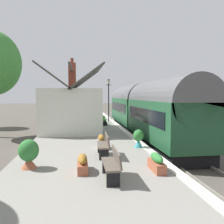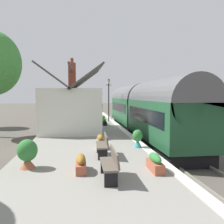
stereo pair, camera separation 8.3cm
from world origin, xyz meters
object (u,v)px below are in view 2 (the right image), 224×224
object	(u,v)px
planter_edge_far	(103,119)
station_sign_board	(102,107)
bench_near_building	(89,113)
planter_bench_right	(100,142)
bench_mid_platform	(111,163)
bench_by_lamp	(103,144)
train	(143,109)
station_building	(72,108)
planter_bench_left	(138,138)
planter_under_sign	(81,163)
lamp_post_platform	(109,92)
planter_by_door	(105,122)
planter_edge_near	(155,163)
planter_corner_building	(27,153)

from	to	relation	value
planter_edge_far	station_sign_board	xyz separation A→B (m)	(4.02, -0.29, 0.81)
bench_near_building	planter_bench_right	distance (m)	15.45
bench_mid_platform	bench_by_lamp	bearing A→B (deg)	-0.79
train	bench_mid_platform	world-z (taller)	train
station_building	planter_bench_right	distance (m)	6.15
bench_near_building	planter_bench_left	size ratio (longest dim) A/B	1.69
bench_mid_platform	bench_by_lamp	distance (m)	2.58
train	planter_under_sign	bearing A→B (deg)	155.31
bench_by_lamp	lamp_post_platform	distance (m)	12.48
planter_by_door	station_sign_board	bearing A→B (deg)	-2.66
planter_edge_near	station_sign_board	xyz separation A→B (m)	(16.66, 0.21, 0.92)
bench_mid_platform	planter_under_sign	size ratio (longest dim) A/B	1.46
planter_edge_near	planter_bench_right	bearing A→B (deg)	23.53
bench_by_lamp	planter_bench_right	distance (m)	1.39
train	planter_edge_far	size ratio (longest dim) A/B	25.16
planter_under_sign	planter_bench_right	bearing A→B (deg)	-15.79
lamp_post_platform	planter_bench_right	bearing A→B (deg)	171.14
bench_by_lamp	planter_edge_far	distance (m)	10.67
planter_edge_far	station_sign_board	world-z (taller)	station_sign_board
planter_by_door	planter_bench_left	xyz separation A→B (m)	(-8.31, -0.70, 0.18)
bench_near_building	planter_bench_left	bearing A→B (deg)	-173.86
lamp_post_platform	station_building	bearing A→B (deg)	147.22
planter_by_door	planter_edge_near	bearing A→B (deg)	-177.83
planter_edge_far	station_sign_board	bearing A→B (deg)	-4.11
planter_corner_building	planter_bench_right	world-z (taller)	planter_corner_building
bench_near_building	lamp_post_platform	world-z (taller)	lamp_post_platform
bench_near_building	planter_by_door	bearing A→B (deg)	-172.36
planter_edge_near	station_building	bearing A→B (deg)	17.95
planter_bench_left	station_sign_board	bearing A→B (deg)	2.03
train	lamp_post_platform	world-z (taller)	lamp_post_platform
train	planter_by_door	distance (m)	3.33
train	planter_bench_right	size ratio (longest dim) A/B	23.95
planter_under_sign	planter_edge_far	bearing A→B (deg)	-8.58
planter_edge_far	planter_bench_left	bearing A→B (deg)	-175.32
bench_near_building	planter_under_sign	size ratio (longest dim) A/B	1.46
bench_by_lamp	planter_by_door	bearing A→B (deg)	-6.13
station_building	bench_by_lamp	size ratio (longest dim) A/B	4.16
planter_by_door	planter_bench_left	size ratio (longest dim) A/B	1.16
planter_bench_left	lamp_post_platform	distance (m)	11.06
planter_corner_building	planter_edge_far	size ratio (longest dim) A/B	1.33
planter_bench_left	station_sign_board	size ratio (longest dim) A/B	0.53
planter_corner_building	planter_bench_left	world-z (taller)	planter_corner_building
planter_corner_building	planter_by_door	xyz separation A→B (m)	(10.83, -3.69, -0.25)
station_building	bench_near_building	distance (m)	9.81
planter_bench_right	planter_edge_far	world-z (taller)	planter_edge_far
station_sign_board	bench_near_building	bearing A→B (deg)	28.67
bench_mid_platform	planter_bench_right	distance (m)	3.97
planter_corner_building	bench_by_lamp	bearing A→B (deg)	-66.14
planter_corner_building	planter_edge_far	distance (m)	12.35
station_building	train	bearing A→B (deg)	-70.48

